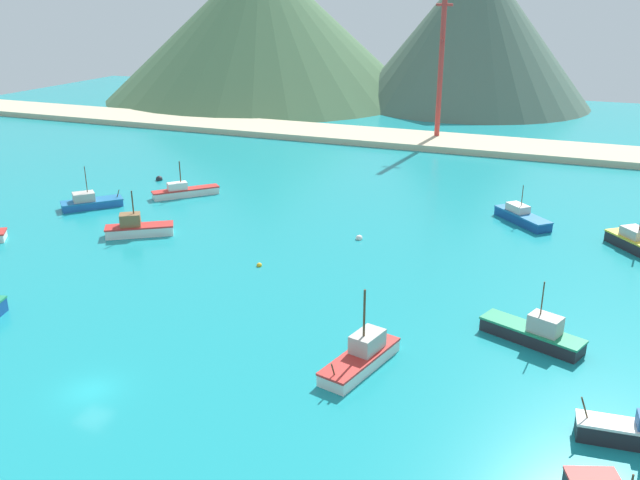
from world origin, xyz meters
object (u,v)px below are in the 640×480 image
Objects in this scene: fishing_boat_6 at (640,243)px; radio_tower at (441,59)px; fishing_boat_5 at (138,228)px; fishing_boat_7 at (534,333)px; buoy_2 at (359,238)px; fishing_boat_9 at (522,217)px; fishing_boat_8 at (362,356)px; buoy_0 at (259,265)px; fishing_boat_2 at (638,433)px; fishing_boat_11 at (90,202)px; fishing_boat_4 at (184,191)px; buoy_1 at (159,179)px.

fishing_boat_6 is 0.28× the size of radio_tower.
fishing_boat_5 is 49.84m from fishing_boat_7.
fishing_boat_7 is 10.99× the size of buoy_2.
fishing_boat_6 reaches higher than fishing_boat_9.
fishing_boat_8 is (-12.69, -9.30, -0.02)m from fishing_boat_7.
buoy_0 is (18.71, -3.45, -0.87)m from fishing_boat_5.
fishing_boat_2 is 0.99× the size of fishing_boat_11.
fishing_boat_2 is 60.82m from fishing_boat_5.
fishing_boat_2 is at bearing -56.93° from fishing_boat_7.
fishing_boat_5 is 49.89m from fishing_boat_9.
fishing_boat_11 reaches higher than fishing_boat_4.
fishing_boat_2 is 0.96× the size of fishing_boat_5.
fishing_boat_7 is (52.72, -27.07, 0.18)m from fishing_boat_4.
fishing_boat_8 is 30.03m from buoy_2.
fishing_boat_6 is 15.09m from fishing_boat_9.
fishing_boat_2 is 9.42× the size of buoy_2.
buoy_2 is at bearing -141.82° from fishing_boat_9.
buoy_2 reaches higher than buoy_0.
buoy_1 is 1.28× the size of buoy_2.
buoy_1 is at bearing 139.77° from buoy_0.
radio_tower is at bearing 124.41° from fishing_boat_6.
fishing_boat_2 is 75.83m from fishing_boat_11.
fishing_boat_2 is at bearing -74.72° from fishing_boat_9.
fishing_boat_11 is at bearing -164.60° from fishing_boat_9.
fishing_boat_8 reaches higher than buoy_0.
fishing_boat_7 reaches higher than buoy_1.
fishing_boat_2 is 0.25× the size of radio_tower.
buoy_1 reaches higher than buoy_0.
fishing_boat_5 reaches higher than buoy_2.
fishing_boat_2 is at bearing -69.64° from radio_tower.
fishing_boat_4 is 10.12× the size of buoy_2.
fishing_boat_9 is 22.84m from buoy_2.
buoy_2 is (-30.30, 31.11, -0.76)m from fishing_boat_2.
fishing_boat_9 is (48.20, 6.12, 0.05)m from fishing_boat_4.
fishing_boat_11 is (-57.56, -15.85, -0.02)m from fishing_boat_9.
buoy_2 is 0.03× the size of radio_tower.
fishing_boat_6 reaches higher than fishing_boat_4.
buoy_1 is (-48.87, 42.65, -0.76)m from fishing_boat_8.
buoy_2 is at bearing 109.02° from fishing_boat_8.
buoy_2 is at bearing -20.06° from buoy_1.
fishing_boat_11 is (-71.60, -10.32, -0.12)m from fishing_boat_6.
fishing_boat_4 reaches higher than fishing_boat_2.
buoy_2 is at bearing 134.25° from fishing_boat_2.
buoy_1 is at bearing 146.81° from fishing_boat_2.
fishing_boat_6 is at bearing 16.69° from fishing_boat_5.
fishing_boat_9 reaches higher than buoy_0.
buoy_1 is (-8.83, 6.29, -0.60)m from fishing_boat_4.
fishing_boat_11 is 33.73m from buoy_0.
fishing_boat_11 is at bearing -171.80° from fishing_boat_6.
fishing_boat_9 is at bearing 158.51° from fishing_boat_6.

